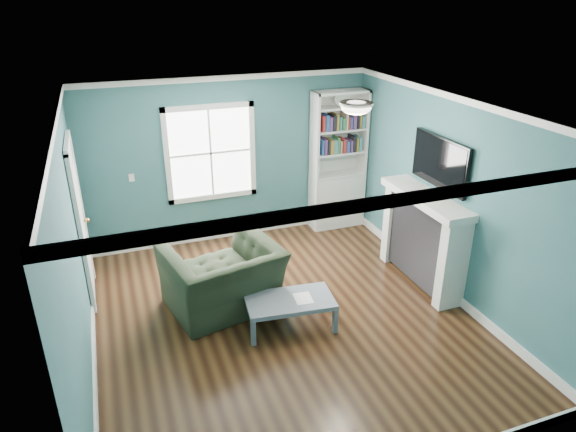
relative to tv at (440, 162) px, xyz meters
name	(u,v)px	position (x,y,z in m)	size (l,w,h in m)	color
floor	(284,318)	(-2.20, -0.20, -1.72)	(5.00, 5.00, 0.00)	black
room_walls	(284,201)	(-2.20, -0.20, -0.14)	(5.00, 5.00, 5.00)	#2D6266
trim	(284,228)	(-2.20, -0.20, -0.49)	(4.50, 5.00, 2.60)	white
window	(211,153)	(-2.50, 2.29, -0.27)	(1.40, 0.06, 1.50)	white
bookshelf	(337,174)	(-0.43, 2.10, -0.80)	(0.90, 0.35, 2.31)	silver
fireplace	(423,240)	(-0.12, 0.00, -1.09)	(0.44, 1.58, 1.30)	black
tv	(440,162)	(0.00, 0.00, 0.00)	(0.06, 1.10, 0.65)	black
door	(81,221)	(-4.42, 1.20, -0.65)	(0.12, 0.98, 2.17)	silver
ceiling_fixture	(356,107)	(-1.30, -0.10, 0.82)	(0.38, 0.38, 0.15)	white
light_switch	(132,178)	(-3.70, 2.28, -0.52)	(0.08, 0.01, 0.12)	white
recliner	(222,268)	(-2.85, 0.29, -1.14)	(1.33, 0.86, 1.16)	black
coffee_table	(290,303)	(-2.19, -0.37, -1.40)	(1.10, 0.68, 0.38)	#545B64
paper_sheet	(303,298)	(-2.03, -0.41, -1.34)	(0.20, 0.26, 0.00)	white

